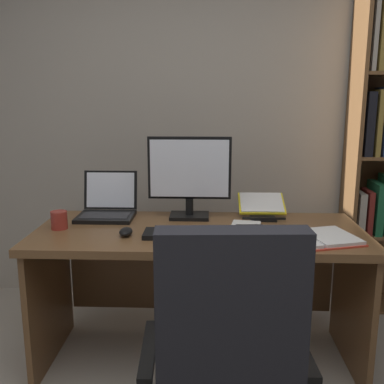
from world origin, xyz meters
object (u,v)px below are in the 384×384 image
object	(u,v)px
laptop	(107,207)
coffee_mug	(59,220)
office_chair	(226,383)
keyboard	(186,234)
reading_stand_with_book	(262,206)
pen	(249,225)
computer_mouse	(126,232)
monitor	(189,178)
notepad	(245,227)
open_binder	(311,239)
desk	(200,261)

from	to	relation	value
laptop	coffee_mug	size ratio (longest dim) A/B	3.32
office_chair	keyboard	distance (m)	0.79
laptop	reading_stand_with_book	xyz separation A→B (m)	(0.89, 0.04, 0.00)
pen	coffee_mug	xyz separation A→B (m)	(-0.99, -0.06, 0.03)
computer_mouse	pen	world-z (taller)	computer_mouse
pen	coffee_mug	world-z (taller)	coffee_mug
computer_mouse	pen	xyz separation A→B (m)	(0.62, 0.16, -0.01)
monitor	keyboard	bearing A→B (deg)	-90.00
notepad	coffee_mug	size ratio (longest dim) A/B	2.23
computer_mouse	office_chair	bearing A→B (deg)	-55.50
keyboard	pen	xyz separation A→B (m)	(0.32, 0.16, 0.00)
keyboard	notepad	size ratio (longest dim) A/B	2.00
monitor	notepad	xyz separation A→B (m)	(0.30, -0.19, -0.23)
reading_stand_with_book	monitor	bearing A→B (deg)	-173.23
laptop	open_binder	world-z (taller)	laptop
computer_mouse	coffee_mug	xyz separation A→B (m)	(-0.37, 0.10, 0.03)
monitor	laptop	distance (m)	0.50
coffee_mug	computer_mouse	bearing A→B (deg)	-15.51
office_chair	coffee_mug	world-z (taller)	office_chair
coffee_mug	open_binder	bearing A→B (deg)	-6.85
keyboard	reading_stand_with_book	xyz separation A→B (m)	(0.41, 0.40, 0.05)
desk	pen	size ratio (longest dim) A/B	12.15
laptop	computer_mouse	size ratio (longest dim) A/B	3.01
open_binder	notepad	distance (m)	0.36
reading_stand_with_book	coffee_mug	bearing A→B (deg)	-164.71
computer_mouse	open_binder	size ratio (longest dim) A/B	0.21
office_chair	open_binder	bearing A→B (deg)	53.81
desk	reading_stand_with_book	xyz separation A→B (m)	(0.35, 0.20, 0.26)
notepad	open_binder	bearing A→B (deg)	-35.80
office_chair	pen	distance (m)	0.93
desk	office_chair	bearing A→B (deg)	-82.65
office_chair	notepad	distance (m)	0.92
office_chair	keyboard	size ratio (longest dim) A/B	2.47
keyboard	computer_mouse	world-z (taller)	computer_mouse
computer_mouse	notepad	bearing A→B (deg)	15.06
computer_mouse	laptop	bearing A→B (deg)	115.96
monitor	open_binder	distance (m)	0.75
reading_stand_with_book	pen	distance (m)	0.26
keyboard	coffee_mug	world-z (taller)	coffee_mug
office_chair	computer_mouse	distance (m)	0.91
open_binder	notepad	world-z (taller)	open_binder
desk	coffee_mug	distance (m)	0.78
monitor	laptop	bearing A→B (deg)	179.49
keyboard	notepad	xyz separation A→B (m)	(0.30, 0.16, -0.01)
desk	computer_mouse	world-z (taller)	computer_mouse
laptop	keyboard	bearing A→B (deg)	-36.79
notepad	monitor	bearing A→B (deg)	148.41
open_binder	computer_mouse	bearing A→B (deg)	160.66
office_chair	monitor	distance (m)	1.19
laptop	notepad	distance (m)	0.80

